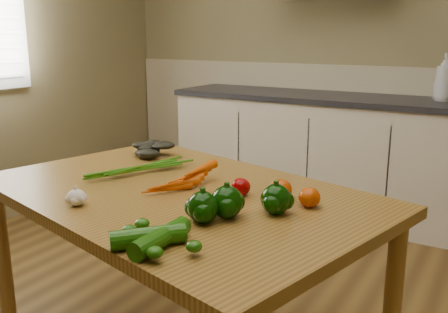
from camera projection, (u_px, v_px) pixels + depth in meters
room at (168, 59)px, 1.88m from camera, size 4.04×5.04×2.64m
counter_run at (360, 157)px, 3.65m from camera, size 2.84×0.64×1.14m
table at (178, 212)px, 1.85m from camera, size 1.64×1.27×0.78m
soap_bottle_a at (445, 77)px, 3.31m from camera, size 0.14×0.14×0.32m
soap_bottle_b at (439, 87)px, 3.41m from camera, size 0.09×0.09×0.16m
carrot_bunch at (171, 174)px, 1.91m from camera, size 0.31×0.27×0.07m
leafy_greens at (154, 145)px, 2.32m from camera, size 0.21×0.19×0.10m
garlic_bulb at (76, 198)px, 1.66m from camera, size 0.07×0.07×0.06m
pepper_a at (227, 202)px, 1.55m from camera, size 0.10×0.10×0.10m
pepper_b at (276, 199)px, 1.58m from camera, size 0.10×0.10×0.10m
pepper_c at (203, 207)px, 1.51m from camera, size 0.10×0.10×0.10m
tomato_a at (241, 187)px, 1.76m from camera, size 0.07×0.07×0.06m
tomato_b at (281, 190)px, 1.72m from camera, size 0.08×0.08×0.07m
tomato_c at (309, 197)px, 1.65m from camera, size 0.07×0.07×0.07m
zucchini_a at (161, 238)px, 1.34m from camera, size 0.05×0.22×0.05m
zucchini_b at (148, 237)px, 1.34m from camera, size 0.18×0.19×0.05m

